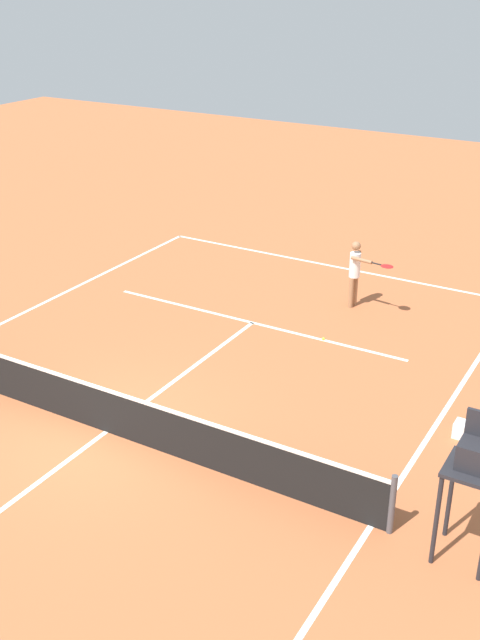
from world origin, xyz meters
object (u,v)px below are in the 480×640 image
at_px(umpire_chair, 475,467).
at_px(tennis_ball, 323,339).
at_px(equipment_bag, 475,433).
at_px(player_serving, 356,269).

bearing_deg(umpire_chair, tennis_ball, -49.20).
relative_size(umpire_chair, equipment_bag, 3.17).
xyz_separation_m(player_serving, equipment_bag, (-4.31, 4.60, -0.90)).
relative_size(player_serving, umpire_chair, 0.73).
relative_size(player_serving, equipment_bag, 2.32).
height_order(player_serving, equipment_bag, player_serving).
height_order(umpire_chair, equipment_bag, umpire_chair).
bearing_deg(player_serving, tennis_ball, 11.69).
distance_m(umpire_chair, equipment_bag, 3.56).
xyz_separation_m(player_serving, tennis_ball, (-0.14, 2.19, -1.02)).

